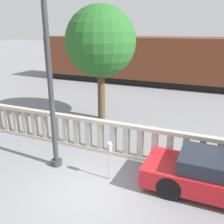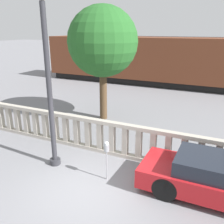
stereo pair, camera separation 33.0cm
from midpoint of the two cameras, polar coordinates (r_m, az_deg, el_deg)
The scene contains 8 objects.
ground_plane at distance 7.85m, azimuth -6.41°, elevation -17.58°, with size 160.00×160.00×0.00m, color slate.
balustrade at distance 9.39m, azimuth 0.78°, elevation -6.31°, with size 14.16×0.24×1.33m.
lamppost at distance 8.29m, azimuth -15.00°, elevation 5.64°, with size 0.38×0.38×5.69m.
parking_meter at distance 7.79m, azimuth -1.77°, elevation -8.57°, with size 0.17×0.17×1.33m.
parked_car at distance 7.90m, azimuth 22.93°, elevation -13.65°, with size 4.55×1.69×1.22m.
train_near at distance 21.21m, azimuth 16.98°, elevation 10.85°, with size 25.72×3.14×4.52m.
train_far at distance 31.25m, azimuth 20.08°, elevation 12.54°, with size 26.66×2.87×4.26m.
tree_left at distance 12.69m, azimuth -3.39°, elevation 15.67°, with size 3.48×3.48×5.74m.
Camera 1 is at (3.11, -5.51, 4.62)m, focal length 40.00 mm.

